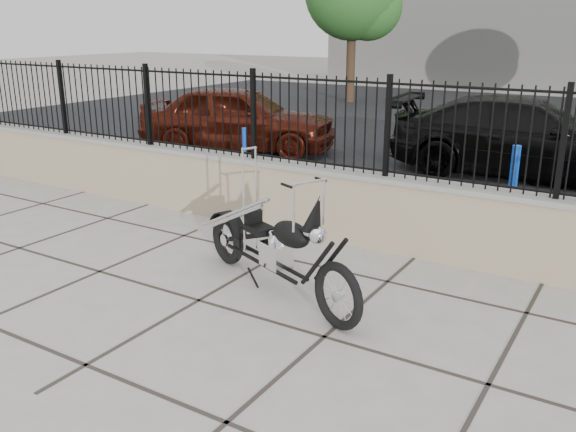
# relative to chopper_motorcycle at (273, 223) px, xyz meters

# --- Properties ---
(ground_plane) EXTENTS (90.00, 90.00, 0.00)m
(ground_plane) POSITION_rel_chopper_motorcycle_xyz_m (-0.53, -0.64, -0.77)
(ground_plane) COLOR #99968E
(ground_plane) RESTS_ON ground
(parking_lot) EXTENTS (30.00, 30.00, 0.00)m
(parking_lot) POSITION_rel_chopper_motorcycle_xyz_m (-0.53, 11.86, -0.77)
(parking_lot) COLOR black
(parking_lot) RESTS_ON ground
(retaining_wall) EXTENTS (14.00, 0.36, 0.96)m
(retaining_wall) POSITION_rel_chopper_motorcycle_xyz_m (-0.53, 1.86, -0.29)
(retaining_wall) COLOR gray
(retaining_wall) RESTS_ON ground_plane
(iron_fence) EXTENTS (14.00, 0.08, 1.20)m
(iron_fence) POSITION_rel_chopper_motorcycle_xyz_m (-0.53, 1.86, 0.79)
(iron_fence) COLOR black
(iron_fence) RESTS_ON retaining_wall
(chopper_motorcycle) EXTENTS (2.54, 1.41, 1.54)m
(chopper_motorcycle) POSITION_rel_chopper_motorcycle_xyz_m (0.00, 0.00, 0.00)
(chopper_motorcycle) COLOR black
(chopper_motorcycle) RESTS_ON ground_plane
(car_red) EXTENTS (4.75, 2.99, 1.51)m
(car_red) POSITION_rel_chopper_motorcycle_xyz_m (-4.87, 6.08, -0.02)
(car_red) COLOR #3D1108
(car_red) RESTS_ON parking_lot
(car_black) EXTENTS (5.23, 2.51, 1.47)m
(car_black) POSITION_rel_chopper_motorcycle_xyz_m (1.18, 6.97, -0.04)
(car_black) COLOR black
(car_black) RESTS_ON parking_lot
(bollard_a) EXTENTS (0.12, 0.12, 0.90)m
(bollard_a) POSITION_rel_chopper_motorcycle_xyz_m (-3.44, 4.31, -0.32)
(bollard_a) COLOR #0D23CD
(bollard_a) RESTS_ON ground_plane
(bollard_b) EXTENTS (0.13, 0.13, 1.07)m
(bollard_b) POSITION_rel_chopper_motorcycle_xyz_m (1.56, 4.26, -0.24)
(bollard_b) COLOR blue
(bollard_b) RESTS_ON ground_plane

